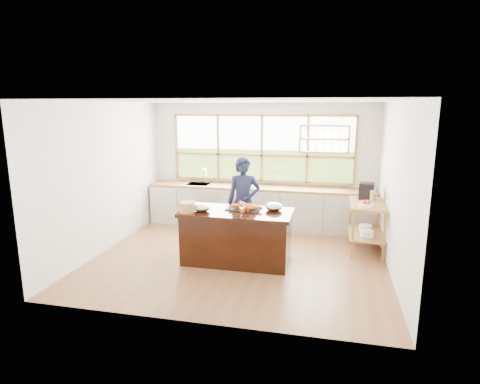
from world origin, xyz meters
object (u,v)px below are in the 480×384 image
(espresso_machine, at_px, (367,191))
(wicker_basket, at_px, (187,207))
(island, at_px, (237,236))
(cook, at_px, (244,202))

(espresso_machine, xyz_separation_m, wicker_basket, (-2.98, -1.67, -0.07))
(island, xyz_separation_m, cook, (-0.06, 0.83, 0.40))
(wicker_basket, bearing_deg, espresso_machine, 29.32)
(island, bearing_deg, cook, 94.35)
(cook, height_order, espresso_machine, cook)
(espresso_machine, relative_size, wicker_basket, 1.17)
(cook, relative_size, espresso_machine, 5.55)
(cook, xyz_separation_m, wicker_basket, (-0.72, -1.08, 0.13))
(cook, bearing_deg, wicker_basket, -136.62)
(cook, height_order, wicker_basket, cook)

